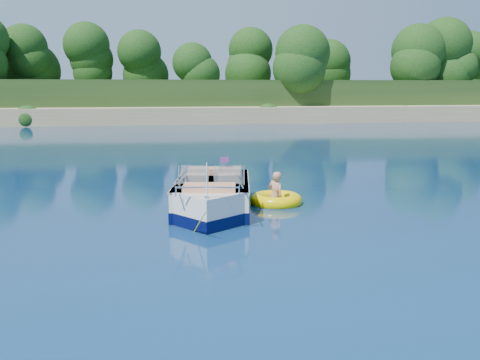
{
  "coord_description": "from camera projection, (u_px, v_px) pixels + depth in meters",
  "views": [
    {
      "loc": [
        -2.63,
        -13.36,
        3.34
      ],
      "look_at": [
        -0.21,
        0.67,
        0.85
      ],
      "focal_mm": 40.0,
      "sensor_mm": 36.0,
      "label": 1
    }
  ],
  "objects": [
    {
      "name": "tow_tube",
      "position": [
        276.0,
        200.0,
        15.45
      ],
      "size": [
        1.84,
        1.84,
        0.4
      ],
      "rotation": [
        0.0,
        0.0,
        -0.26
      ],
      "color": "#FDD500",
      "rests_on": "ground"
    },
    {
      "name": "boy",
      "position": [
        274.0,
        204.0,
        15.41
      ],
      "size": [
        0.74,
        0.85,
        1.55
      ],
      "primitive_type": "imported",
      "rotation": [
        0.0,
        -0.17,
        2.17
      ],
      "color": "tan",
      "rests_on": "ground"
    },
    {
      "name": "motorboat",
      "position": [
        212.0,
        198.0,
        14.44
      ],
      "size": [
        2.6,
        5.53,
        1.85
      ],
      "rotation": [
        0.0,
        0.0,
        -0.17
      ],
      "color": "silver",
      "rests_on": "ground"
    },
    {
      "name": "ground",
      "position": [
        252.0,
        216.0,
        13.99
      ],
      "size": [
        160.0,
        160.0,
        0.0
      ],
      "primitive_type": "plane",
      "color": "#091940",
      "rests_on": "ground"
    },
    {
      "name": "shoreline",
      "position": [
        166.0,
        104.0,
        75.72
      ],
      "size": [
        170.0,
        59.0,
        6.0
      ],
      "color": "#8B7550",
      "rests_on": "ground"
    },
    {
      "name": "treeline",
      "position": [
        173.0,
        64.0,
        52.85
      ],
      "size": [
        150.0,
        7.12,
        8.19
      ],
      "color": "#311F10",
      "rests_on": "ground"
    }
  ]
}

